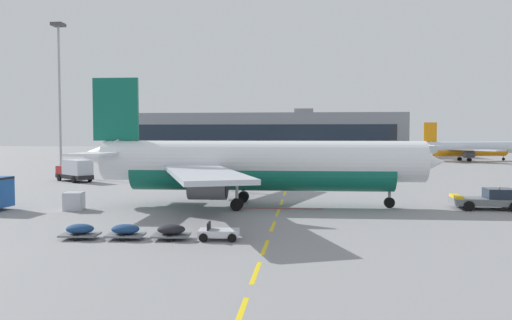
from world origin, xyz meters
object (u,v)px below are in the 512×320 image
object	(u,v)px
uld_cargo_container	(74,201)
apron_light_mast_near	(59,81)
pushback_tug	(489,199)
airliner_mid_left	(469,149)
ground_power_truck	(75,170)
airliner_foreground	(255,165)
baggage_train	(149,231)

from	to	relation	value
uld_cargo_container	apron_light_mast_near	world-z (taller)	apron_light_mast_near
pushback_tug	airliner_mid_left	size ratio (longest dim) A/B	0.22
apron_light_mast_near	ground_power_truck	bearing A→B (deg)	-51.11
pushback_tug	apron_light_mast_near	xyz separation A→B (m)	(-55.51, 28.52, 14.23)
airliner_foreground	airliner_mid_left	size ratio (longest dim) A/B	1.27
airliner_foreground	pushback_tug	bearing A→B (deg)	1.10
ground_power_truck	uld_cargo_container	size ratio (longest dim) A/B	3.84
airliner_mid_left	baggage_train	distance (m)	111.54
pushback_tug	ground_power_truck	xyz separation A→B (m)	(-49.75, 21.37, 0.74)
airliner_mid_left	apron_light_mast_near	xyz separation A→B (m)	(-79.69, -54.88, 11.99)
ground_power_truck	baggage_train	bearing A→B (deg)	-58.26
apron_light_mast_near	pushback_tug	bearing A→B (deg)	-27.19
airliner_foreground	airliner_mid_left	distance (m)	95.41
airliner_mid_left	uld_cargo_container	world-z (taller)	airliner_mid_left
pushback_tug	airliner_mid_left	xyz separation A→B (m)	(24.18, 83.40, 2.24)
baggage_train	uld_cargo_container	size ratio (longest dim) A/B	6.39
airliner_foreground	baggage_train	distance (m)	16.64
ground_power_truck	uld_cargo_container	distance (m)	28.45
airliner_mid_left	airliner_foreground	bearing A→B (deg)	-118.55
baggage_train	airliner_foreground	bearing A→B (deg)	70.81
uld_cargo_container	airliner_foreground	bearing A→B (deg)	13.52
airliner_foreground	uld_cargo_container	xyz separation A→B (m)	(-16.02, -3.85, -3.15)
airliner_foreground	ground_power_truck	bearing A→B (deg)	142.45
ground_power_truck	uld_cargo_container	xyz separation A→B (m)	(12.31, -25.64, -0.85)
airliner_foreground	uld_cargo_container	size ratio (longest dim) A/B	19.00
airliner_mid_left	ground_power_truck	world-z (taller)	airliner_mid_left
ground_power_truck	apron_light_mast_near	xyz separation A→B (m)	(-5.76, 7.15, 13.48)
baggage_train	ground_power_truck	bearing A→B (deg)	121.74
airliner_foreground	airliner_mid_left	xyz separation A→B (m)	(45.59, 83.81, -0.81)
uld_cargo_container	pushback_tug	bearing A→B (deg)	6.50
pushback_tug	airliner_mid_left	world-z (taller)	airliner_mid_left
airliner_foreground	ground_power_truck	distance (m)	35.81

